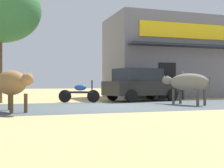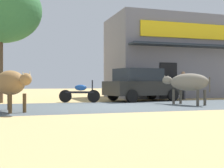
# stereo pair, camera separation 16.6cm
# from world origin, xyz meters

# --- Properties ---
(ground) EXTENTS (80.00, 80.00, 0.00)m
(ground) POSITION_xyz_m (0.00, 0.00, 0.00)
(ground) COLOR tan
(asphalt_road) EXTENTS (72.00, 5.21, 0.00)m
(asphalt_road) POSITION_xyz_m (0.00, 0.00, 0.00)
(asphalt_road) COLOR #495257
(asphalt_road) RESTS_ON ground
(storefront_right_club) EXTENTS (8.68, 5.34, 5.15)m
(storefront_right_club) POSITION_xyz_m (6.54, 6.67, 2.58)
(storefront_right_club) COLOR slate
(storefront_right_club) RESTS_ON ground
(roadside_tree) EXTENTS (3.78, 3.78, 5.79)m
(roadside_tree) POSITION_xyz_m (-4.29, 3.46, 4.26)
(roadside_tree) COLOR brown
(roadside_tree) RESTS_ON ground
(parked_hatchback_car) EXTENTS (4.06, 2.54, 1.64)m
(parked_hatchback_car) POSITION_xyz_m (2.51, 2.97, 0.84)
(parked_hatchback_car) COLOR black
(parked_hatchback_car) RESTS_ON ground
(parked_motorcycle) EXTENTS (1.85, 0.69, 1.05)m
(parked_motorcycle) POSITION_xyz_m (-0.72, 2.66, 0.46)
(parked_motorcycle) COLOR black
(parked_motorcycle) RESTS_ON ground
(cow_near_brown) EXTENTS (1.37, 2.44, 1.31)m
(cow_near_brown) POSITION_xyz_m (-3.74, -1.22, 0.91)
(cow_near_brown) COLOR olive
(cow_near_brown) RESTS_ON ground
(cow_far_dark) EXTENTS (1.20, 2.52, 1.31)m
(cow_far_dark) POSITION_xyz_m (3.27, -0.18, 0.93)
(cow_far_dark) COLOR slate
(cow_far_dark) RESTS_ON ground
(pedestrian_by_shop) EXTENTS (0.36, 0.61, 1.57)m
(pedestrian_by_shop) POSITION_xyz_m (5.25, 3.49, 0.92)
(pedestrian_by_shop) COLOR #3F3F47
(pedestrian_by_shop) RESTS_ON ground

